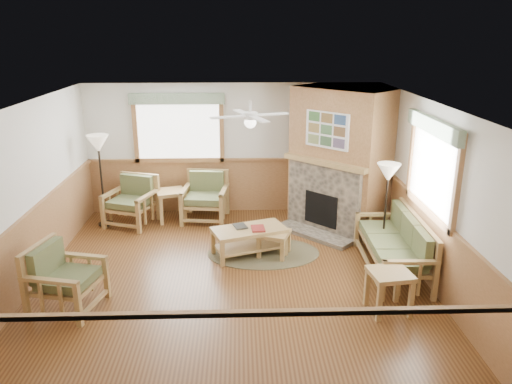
{
  "coord_description": "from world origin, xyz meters",
  "views": [
    {
      "loc": [
        0.13,
        -7.12,
        3.69
      ],
      "look_at": [
        0.4,
        0.7,
        1.15
      ],
      "focal_mm": 35.0,
      "sensor_mm": 36.0,
      "label": 1
    }
  ],
  "objects_px": {
    "floor_lamp_left": "(102,181)",
    "armchair_back_right": "(205,197)",
    "armchair_left": "(66,278)",
    "coffee_table": "(249,242)",
    "end_table_chairs": "(171,205)",
    "sofa": "(392,244)",
    "end_table_sofa": "(389,292)",
    "armchair_back_left": "(131,201)",
    "footstool": "(274,243)",
    "floor_lamp_right": "(385,211)"
  },
  "relations": [
    {
      "from": "armchair_back_left",
      "to": "footstool",
      "type": "relative_size",
      "value": 1.93
    },
    {
      "from": "armchair_back_right",
      "to": "footstool",
      "type": "height_order",
      "value": "armchair_back_right"
    },
    {
      "from": "end_table_chairs",
      "to": "footstool",
      "type": "height_order",
      "value": "end_table_chairs"
    },
    {
      "from": "armchair_back_right",
      "to": "floor_lamp_left",
      "type": "distance_m",
      "value": 2.03
    },
    {
      "from": "sofa",
      "to": "coffee_table",
      "type": "bearing_deg",
      "value": -104.66
    },
    {
      "from": "armchair_left",
      "to": "floor_lamp_left",
      "type": "xyz_separation_m",
      "value": [
        -0.3,
        3.17,
        0.44
      ]
    },
    {
      "from": "coffee_table",
      "to": "armchair_back_right",
      "type": "bearing_deg",
      "value": 97.28
    },
    {
      "from": "sofa",
      "to": "armchair_left",
      "type": "bearing_deg",
      "value": -76.58
    },
    {
      "from": "armchair_back_left",
      "to": "armchair_back_right",
      "type": "bearing_deg",
      "value": 27.05
    },
    {
      "from": "coffee_table",
      "to": "floor_lamp_right",
      "type": "height_order",
      "value": "floor_lamp_right"
    },
    {
      "from": "armchair_left",
      "to": "footstool",
      "type": "distance_m",
      "value": 3.39
    },
    {
      "from": "coffee_table",
      "to": "end_table_sofa",
      "type": "xyz_separation_m",
      "value": [
        1.87,
        -1.88,
        0.06
      ]
    },
    {
      "from": "floor_lamp_left",
      "to": "sofa",
      "type": "bearing_deg",
      "value": -23.07
    },
    {
      "from": "armchair_left",
      "to": "floor_lamp_right",
      "type": "xyz_separation_m",
      "value": [
        4.8,
        1.51,
        0.36
      ]
    },
    {
      "from": "armchair_left",
      "to": "end_table_chairs",
      "type": "height_order",
      "value": "armchair_left"
    },
    {
      "from": "floor_lamp_left",
      "to": "armchair_back_right",
      "type": "bearing_deg",
      "value": 5.4
    },
    {
      "from": "armchair_left",
      "to": "coffee_table",
      "type": "distance_m",
      "value": 3.04
    },
    {
      "from": "armchair_left",
      "to": "floor_lamp_left",
      "type": "height_order",
      "value": "floor_lamp_left"
    },
    {
      "from": "end_table_chairs",
      "to": "footstool",
      "type": "distance_m",
      "value": 2.65
    },
    {
      "from": "sofa",
      "to": "end_table_chairs",
      "type": "height_order",
      "value": "sofa"
    },
    {
      "from": "armchair_left",
      "to": "end_table_chairs",
      "type": "distance_m",
      "value": 3.54
    },
    {
      "from": "armchair_back_right",
      "to": "coffee_table",
      "type": "bearing_deg",
      "value": -55.86
    },
    {
      "from": "sofa",
      "to": "end_table_sofa",
      "type": "xyz_separation_m",
      "value": [
        -0.4,
        -1.22,
        -0.15
      ]
    },
    {
      "from": "armchair_left",
      "to": "end_table_sofa",
      "type": "xyz_separation_m",
      "value": [
        4.4,
        -0.22,
        -0.17
      ]
    },
    {
      "from": "armchair_back_left",
      "to": "armchair_left",
      "type": "height_order",
      "value": "armchair_back_left"
    },
    {
      "from": "floor_lamp_left",
      "to": "floor_lamp_right",
      "type": "distance_m",
      "value": 5.36
    },
    {
      "from": "end_table_chairs",
      "to": "end_table_sofa",
      "type": "height_order",
      "value": "end_table_chairs"
    },
    {
      "from": "end_table_chairs",
      "to": "floor_lamp_right",
      "type": "height_order",
      "value": "floor_lamp_right"
    },
    {
      "from": "sofa",
      "to": "end_table_sofa",
      "type": "height_order",
      "value": "sofa"
    },
    {
      "from": "coffee_table",
      "to": "floor_lamp_left",
      "type": "distance_m",
      "value": 3.28
    },
    {
      "from": "end_table_sofa",
      "to": "footstool",
      "type": "height_order",
      "value": "end_table_sofa"
    },
    {
      "from": "end_table_sofa",
      "to": "armchair_left",
      "type": "bearing_deg",
      "value": 177.09
    },
    {
      "from": "end_table_sofa",
      "to": "floor_lamp_right",
      "type": "height_order",
      "value": "floor_lamp_right"
    },
    {
      "from": "armchair_back_left",
      "to": "floor_lamp_left",
      "type": "distance_m",
      "value": 0.68
    },
    {
      "from": "armchair_left",
      "to": "coffee_table",
      "type": "relative_size",
      "value": 0.77
    },
    {
      "from": "armchair_left",
      "to": "end_table_sofa",
      "type": "relative_size",
      "value": 1.56
    },
    {
      "from": "floor_lamp_right",
      "to": "end_table_chairs",
      "type": "bearing_deg",
      "value": 153.74
    },
    {
      "from": "end_table_chairs",
      "to": "footstool",
      "type": "relative_size",
      "value": 1.26
    },
    {
      "from": "armchair_back_left",
      "to": "floor_lamp_left",
      "type": "xyz_separation_m",
      "value": [
        -0.53,
        -0.0,
        0.43
      ]
    },
    {
      "from": "coffee_table",
      "to": "footstool",
      "type": "distance_m",
      "value": 0.43
    },
    {
      "from": "armchair_left",
      "to": "coffee_table",
      "type": "bearing_deg",
      "value": -43.3
    },
    {
      "from": "coffee_table",
      "to": "end_table_sofa",
      "type": "height_order",
      "value": "end_table_sofa"
    },
    {
      "from": "armchair_back_left",
      "to": "footstool",
      "type": "xyz_separation_m",
      "value": [
        2.73,
        -1.54,
        -0.26
      ]
    },
    {
      "from": "armchair_back_left",
      "to": "end_table_chairs",
      "type": "xyz_separation_m",
      "value": [
        0.75,
        0.22,
        -0.16
      ]
    },
    {
      "from": "armchair_back_right",
      "to": "floor_lamp_left",
      "type": "bearing_deg",
      "value": -167.36
    },
    {
      "from": "end_table_sofa",
      "to": "coffee_table",
      "type": "bearing_deg",
      "value": 134.71
    },
    {
      "from": "armchair_back_left",
      "to": "end_table_chairs",
      "type": "bearing_deg",
      "value": 36.42
    },
    {
      "from": "armchair_left",
      "to": "floor_lamp_right",
      "type": "distance_m",
      "value": 5.05
    },
    {
      "from": "armchair_back_right",
      "to": "coffee_table",
      "type": "height_order",
      "value": "armchair_back_right"
    },
    {
      "from": "armchair_left",
      "to": "footstool",
      "type": "bearing_deg",
      "value": -47.7
    }
  ]
}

